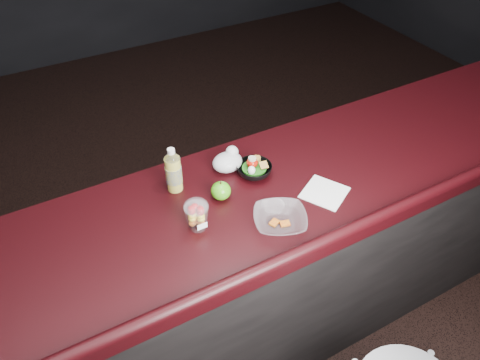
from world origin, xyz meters
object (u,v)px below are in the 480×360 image
green_apple (221,191)px  fruit_cup (197,214)px  takeout_bowl (280,220)px  lemonade_bottle (174,173)px  snack_bowl (254,169)px

green_apple → fruit_cup: bearing=-146.1°
fruit_cup → takeout_bowl: fruit_cup is taller
lemonade_bottle → fruit_cup: 0.24m
fruit_cup → snack_bowl: 0.37m
snack_bowl → takeout_bowl: (-0.06, -0.30, -0.00)m
fruit_cup → green_apple: size_ratio=1.56×
fruit_cup → green_apple: bearing=33.9°
fruit_cup → takeout_bowl: size_ratio=0.49×
lemonade_bottle → green_apple: bearing=-45.1°
green_apple → snack_bowl: 0.20m
fruit_cup → snack_bowl: (0.33, 0.16, -0.04)m
snack_bowl → takeout_bowl: snack_bowl is taller
lemonade_bottle → snack_bowl: 0.34m
lemonade_bottle → takeout_bowl: (0.26, -0.37, -0.06)m
takeout_bowl → snack_bowl: bearing=78.1°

